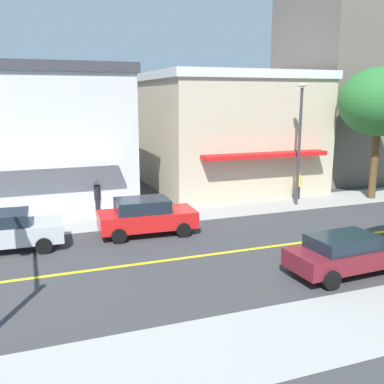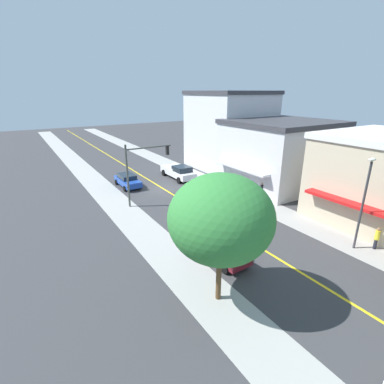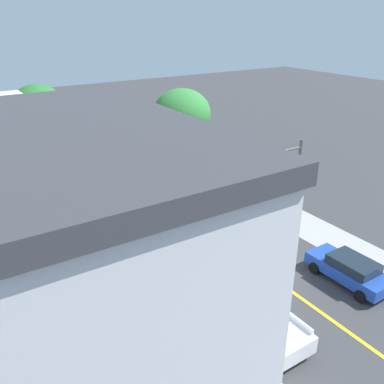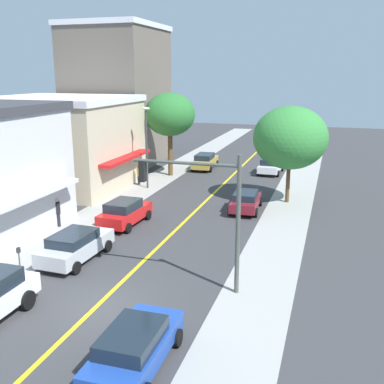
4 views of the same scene
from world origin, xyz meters
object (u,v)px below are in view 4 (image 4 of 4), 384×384
Objects in this scene: traffic_light_mast at (205,200)px; red_sedan_left_curb at (125,212)px; blue_sedan_right_curb at (135,347)px; pedestrian_yellow_shirt at (139,174)px; street_lamp at (146,139)px; maroon_sedan_right_curb at (246,200)px; gold_sedan_left_curb at (205,161)px; parking_meter at (19,256)px; street_tree_left_near at (290,138)px; white_sedan_right_curb at (271,165)px; pedestrian_black_shirt at (58,211)px; small_dog at (46,226)px; silver_sedan_left_curb at (76,245)px; street_tree_right_corner at (170,115)px.

traffic_light_mast reaches higher than red_sedan_left_curb.
blue_sedan_right_curb is 25.57m from pedestrian_yellow_shirt.
street_lamp reaches higher than traffic_light_mast.
gold_sedan_left_curb is at bearing 24.31° from maroon_sedan_right_curb.
traffic_light_mast is (8.92, 1.17, 3.23)m from parking_meter.
street_tree_left_near reaches higher than blue_sedan_right_curb.
white_sedan_right_curb is (6.72, 18.20, -0.06)m from red_sedan_left_curb.
street_tree_left_near is at bearing -7.53° from blue_sedan_right_curb.
traffic_light_mast is at bearing -131.23° from red_sedan_left_curb.
pedestrian_black_shirt is 1.28m from small_dog.
gold_sedan_left_curb is at bearing 90.59° from white_sedan_right_curb.
parking_meter is 9.75m from blue_sedan_right_curb.
gold_sedan_left_curb is 1.00× the size of silver_sedan_left_curb.
street_lamp is 13.11m from white_sedan_right_curb.
traffic_light_mast is at bearing 179.40° from maroon_sedan_right_curb.
silver_sedan_left_curb is 5.87m from pedestrian_black_shirt.
blue_sedan_right_curb is 6.78× the size of small_dog.
street_tree_left_near is 15.61m from traffic_light_mast.
gold_sedan_left_curb is 21.40m from small_dog.
street_tree_left_near reaches higher than pedestrian_yellow_shirt.
street_tree_left_near is 1.06× the size of street_lamp.
silver_sedan_left_curb is at bearing 41.71° from blue_sedan_right_curb.
blue_sedan_right_curb is (6.65, -13.20, -0.05)m from red_sedan_left_curb.
small_dog is at bearing -156.64° from pedestrian_yellow_shirt.
blue_sedan_right_curb is (8.85, -27.76, -4.90)m from street_tree_right_corner.
white_sedan_right_curb reaches higher than parking_meter.
street_lamp is at bearing -148.64° from pedestrian_black_shirt.
gold_sedan_left_curb is at bearing -74.31° from traffic_light_mast.
traffic_light_mast reaches higher than gold_sedan_left_curb.
parking_meter is at bearing 40.61° from small_dog.
gold_sedan_left_curb is 1.02× the size of blue_sedan_right_curb.
street_tree_left_near reaches higher than red_sedan_left_curb.
traffic_light_mast reaches higher than small_dog.
parking_meter is 27.65m from white_sedan_right_curb.
red_sedan_left_curb reaches higher than parking_meter.
parking_meter is 0.72× the size of pedestrian_black_shirt.
street_lamp reaches higher than maroon_sedan_right_curb.
traffic_light_mast is 1.42× the size of red_sedan_left_curb.
white_sedan_right_curb is (9.10, 8.81, -3.36)m from street_lamp.
pedestrian_yellow_shirt is at bearing -107.31° from street_tree_right_corner.
pedestrian_black_shirt is at bearing -95.84° from street_tree_right_corner.
red_sedan_left_curb is (-7.23, 6.97, -3.27)m from traffic_light_mast.
red_sedan_left_curb reaches higher than gold_sedan_left_curb.
gold_sedan_left_curb is at bearing 86.10° from parking_meter.
silver_sedan_left_curb reaches higher than maroon_sedan_right_curb.
street_lamp is at bearing 136.05° from white_sedan_right_curb.
small_dog is (-1.87, -17.19, -5.35)m from street_tree_right_corner.
street_lamp is 10.23m from red_sedan_left_curb.
red_sedan_left_curb is 14.78m from blue_sedan_right_curb.
maroon_sedan_right_curb is at bearing -45.77° from street_tree_right_corner.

